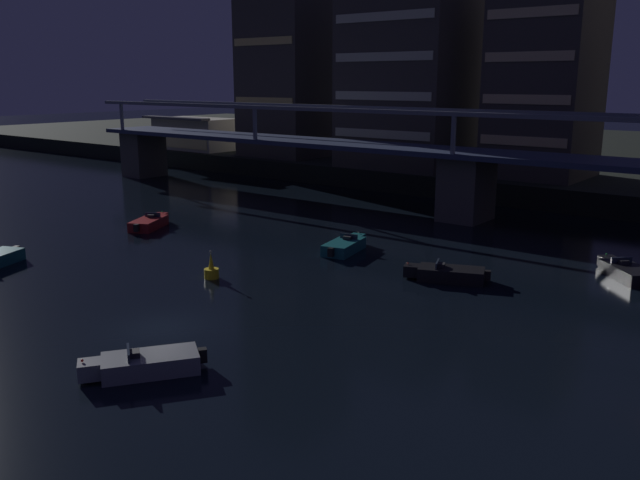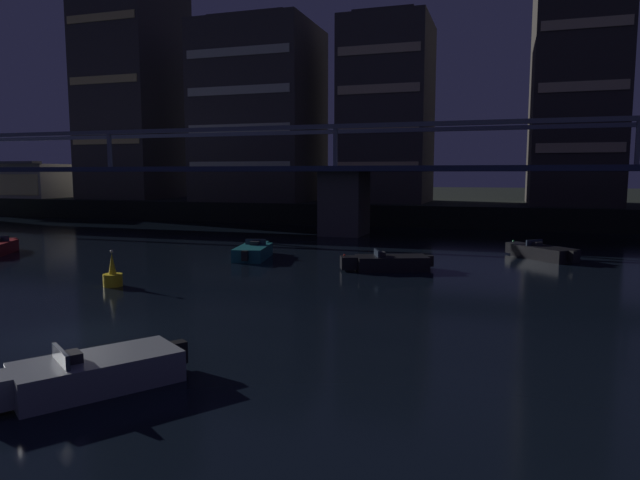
% 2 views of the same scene
% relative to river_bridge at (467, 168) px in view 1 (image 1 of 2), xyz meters
% --- Properties ---
extents(ground_plane, '(400.00, 400.00, 0.00)m').
position_rel_river_bridge_xyz_m(ground_plane, '(0.00, -33.06, -4.52)').
color(ground_plane, black).
extents(far_riverbank, '(240.00, 80.00, 2.20)m').
position_rel_river_bridge_xyz_m(far_riverbank, '(0.00, 48.01, -3.42)').
color(far_riverbank, black).
rests_on(far_riverbank, ground).
extents(river_bridge, '(94.47, 6.40, 9.38)m').
position_rel_river_bridge_xyz_m(river_bridge, '(0.00, 0.00, 0.00)').
color(river_bridge, '#4C4944').
rests_on(river_bridge, ground).
extents(tower_west_low, '(10.30, 12.05, 36.21)m').
position_rel_river_bridge_xyz_m(tower_west_low, '(-32.38, 15.52, 15.63)').
color(tower_west_low, '#423D38').
rests_on(tower_west_low, far_riverbank).
extents(tower_west_tall, '(13.04, 11.94, 20.67)m').
position_rel_river_bridge_xyz_m(tower_west_tall, '(-14.23, 14.18, 7.86)').
color(tower_west_tall, '#423D38').
rests_on(tower_west_tall, far_riverbank).
extents(tower_central, '(9.34, 10.09, 20.29)m').
position_rel_river_bridge_xyz_m(tower_central, '(0.64, 15.35, 7.67)').
color(tower_central, '#423D38').
rests_on(tower_central, far_riverbank).
extents(waterfront_pavilion, '(12.40, 7.40, 4.70)m').
position_rel_river_bridge_xyz_m(waterfront_pavilion, '(-47.98, 11.91, -0.08)').
color(waterfront_pavilion, '#B2AD9E').
rests_on(waterfront_pavilion, far_riverbank).
extents(speedboat_near_center, '(5.07, 3.12, 1.16)m').
position_rel_river_bridge_xyz_m(speedboat_near_center, '(7.26, -17.15, -4.11)').
color(speedboat_near_center, black).
rests_on(speedboat_near_center, ground).
extents(speedboat_near_right, '(2.57, 5.22, 1.16)m').
position_rel_river_bridge_xyz_m(speedboat_near_right, '(-1.76, -15.32, -4.11)').
color(speedboat_near_right, '#196066').
rests_on(speedboat_near_right, ground).
extents(speedboat_mid_left, '(3.40, 4.94, 1.16)m').
position_rel_river_bridge_xyz_m(speedboat_mid_left, '(-19.05, -18.92, -4.11)').
color(speedboat_mid_left, maroon).
rests_on(speedboat_mid_left, ground).
extents(speedboat_mid_center, '(3.89, 4.75, 1.16)m').
position_rel_river_bridge_xyz_m(speedboat_mid_center, '(3.59, -36.83, -4.11)').
color(speedboat_mid_center, gray).
rests_on(speedboat_mid_center, ground).
extents(speedboat_mid_right, '(4.33, 4.45, 1.16)m').
position_rel_river_bridge_xyz_m(speedboat_mid_right, '(15.69, -9.96, -4.11)').
color(speedboat_mid_right, black).
rests_on(speedboat_mid_right, ground).
extents(channel_buoy, '(0.90, 0.90, 1.76)m').
position_rel_river_bridge_xyz_m(channel_buoy, '(-4.38, -25.70, -4.04)').
color(channel_buoy, yellow).
rests_on(channel_buoy, ground).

